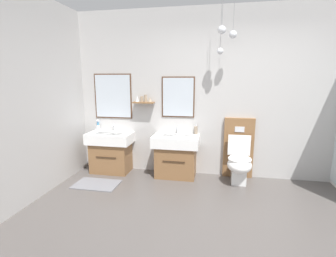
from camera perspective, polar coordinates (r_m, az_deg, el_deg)
The scene contains 10 objects.
ground_plane at distance 2.90m, azimuth 14.91°, elevation -24.51°, with size 6.65×5.10×0.10m, color #4C4744.
wall_back at distance 4.25m, azimuth 13.97°, elevation 7.53°, with size 5.45×0.48×2.74m.
bath_mat at distance 4.16m, azimuth -15.92°, elevation -12.07°, with size 0.68×0.44×0.01m, color slate.
vanity_sink_left at distance 4.54m, azimuth -12.84°, elevation -4.98°, with size 0.76×0.48×0.70m.
tap_on_left_sink at distance 4.60m, azimuth -12.20°, elevation 0.34°, with size 0.03×0.13×0.11m.
vanity_sink_right at distance 4.22m, azimuth 1.80°, elevation -5.95°, with size 0.76×0.48×0.70m.
tap_on_right_sink at distance 4.28m, azimuth 2.20°, elevation -0.21°, with size 0.03×0.13×0.11m.
toilet at distance 4.19m, azimuth 15.78°, elevation -6.52°, with size 0.48×0.62×1.00m.
toothbrush_cup at distance 4.72m, azimuth -15.61°, elevation 0.31°, with size 0.07×0.07×0.20m.
soap_dispenser at distance 4.25m, azimuth 6.34°, elevation -0.35°, with size 0.06×0.06×0.17m.
Camera 1 is at (-0.24, -2.35, 1.63)m, focal length 26.82 mm.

